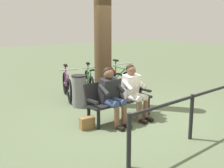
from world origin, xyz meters
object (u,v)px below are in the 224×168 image
object	(u,v)px
person_reading	(133,89)
bicycle_purple	(119,78)
bicycle_green	(67,86)
tree_trunk	(103,34)
handbag	(87,123)
bicycle_orange	(106,81)
bicycle_blue	(89,83)
bench	(118,97)
person_companion	(111,93)
litter_bin	(79,91)

from	to	relation	value
person_reading	bicycle_purple	world-z (taller)	person_reading
person_reading	bicycle_purple	distance (m)	2.73
bicycle_green	tree_trunk	bearing A→B (deg)	45.56
tree_trunk	handbag	bearing A→B (deg)	45.02
bicycle_orange	bicycle_blue	bearing A→B (deg)	-103.51
bicycle_purple	bicycle_green	xyz separation A→B (m)	(1.81, -0.02, 0.00)
tree_trunk	bicycle_blue	distance (m)	1.78
tree_trunk	bench	bearing A→B (deg)	70.91
bicycle_purple	bicycle_green	world-z (taller)	same
bicycle_blue	person_reading	bearing A→B (deg)	17.06
person_reading	person_companion	distance (m)	0.64
person_reading	tree_trunk	size ratio (longest dim) A/B	0.33
person_companion	tree_trunk	world-z (taller)	tree_trunk
tree_trunk	litter_bin	size ratio (longest dim) A/B	4.46
bench	person_companion	world-z (taller)	person_companion
person_companion	bicycle_blue	bearing A→B (deg)	-114.26
bench	handbag	xyz separation A→B (m)	(0.88, 0.13, -0.39)
bench	bicycle_orange	bearing A→B (deg)	-122.00
handbag	tree_trunk	xyz separation A→B (m)	(-1.27, -1.27, 1.70)
handbag	bicycle_blue	distance (m)	2.72
bench	tree_trunk	world-z (taller)	tree_trunk
person_companion	litter_bin	size ratio (longest dim) A/B	1.47
tree_trunk	bicycle_orange	size ratio (longest dim) A/B	2.20
bench	tree_trunk	distance (m)	1.79
bench	bicycle_orange	world-z (taller)	bicycle_orange
bench	litter_bin	bearing A→B (deg)	-82.79
tree_trunk	bicycle_green	xyz separation A→B (m)	(0.50, -1.06, -1.46)
litter_bin	person_reading	bearing A→B (deg)	111.46
bench	litter_bin	xyz separation A→B (m)	(0.24, -1.29, -0.10)
tree_trunk	bicycle_orange	world-z (taller)	tree_trunk
bench	handbag	size ratio (longest dim) A/B	5.41
person_reading	person_companion	size ratio (longest dim) A/B	1.00
bench	person_reading	distance (m)	0.39
bicycle_purple	bicycle_blue	distance (m)	1.12
bench	person_reading	bearing A→B (deg)	152.71
litter_bin	bicycle_orange	xyz separation A→B (m)	(-1.41, -0.85, -0.05)
person_companion	tree_trunk	distance (m)	1.90
person_reading	person_companion	xyz separation A→B (m)	(0.64, 0.04, -0.00)
tree_trunk	bicycle_green	distance (m)	1.87
litter_bin	bicycle_green	distance (m)	0.92
person_reading	person_companion	bearing A→B (deg)	-0.05
person_companion	bicycle_green	world-z (taller)	person_companion
handbag	bicycle_green	bearing A→B (deg)	-108.26
handbag	bicycle_blue	bearing A→B (deg)	-122.71
handbag	tree_trunk	size ratio (longest dim) A/B	0.08
bicycle_purple	bicycle_green	bearing A→B (deg)	-85.18
bicycle_purple	bicycle_orange	bearing A→B (deg)	-79.57
person_companion	bicycle_blue	world-z (taller)	person_companion
bench	bicycle_green	bearing A→B (deg)	-90.42
tree_trunk	litter_bin	xyz separation A→B (m)	(0.63, -0.15, -1.41)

